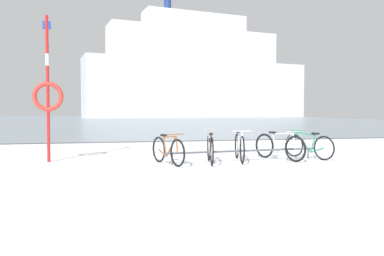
% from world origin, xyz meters
% --- Properties ---
extents(ground, '(80.00, 132.00, 0.08)m').
position_xyz_m(ground, '(0.00, 53.90, -0.04)').
color(ground, white).
extents(bike_rack, '(4.30, 0.51, 0.31)m').
position_xyz_m(bike_rack, '(1.48, 3.04, 0.27)').
color(bike_rack, '#4C5156').
rests_on(bike_rack, ground).
extents(bicycle_0, '(0.67, 1.53, 0.78)m').
position_xyz_m(bicycle_0, '(-0.54, 2.91, 0.35)').
color(bicycle_0, black).
rests_on(bicycle_0, ground).
extents(bicycle_1, '(0.46, 1.64, 0.82)m').
position_xyz_m(bicycle_1, '(0.53, 2.90, 0.37)').
color(bicycle_1, black).
rests_on(bicycle_1, ground).
extents(bicycle_2, '(0.52, 1.75, 0.82)m').
position_xyz_m(bicycle_2, '(1.39, 3.15, 0.37)').
color(bicycle_2, black).
rests_on(bicycle_2, ground).
extents(bicycle_3, '(0.77, 1.66, 0.80)m').
position_xyz_m(bicycle_3, '(2.52, 3.18, 0.36)').
color(bicycle_3, black).
rests_on(bicycle_3, ground).
extents(bicycle_4, '(0.73, 1.55, 0.77)m').
position_xyz_m(bicycle_4, '(3.45, 3.31, 0.35)').
color(bicycle_4, black).
rests_on(bicycle_4, ground).
extents(rescue_post, '(0.77, 0.12, 3.75)m').
position_xyz_m(rescue_post, '(-3.48, 4.03, 1.78)').
color(rescue_post, red).
rests_on(rescue_post, ground).
extents(ferry_ship, '(48.56, 16.58, 26.78)m').
position_xyz_m(ferry_ship, '(16.32, 72.83, 8.97)').
color(ferry_ship, silver).
rests_on(ferry_ship, ground).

